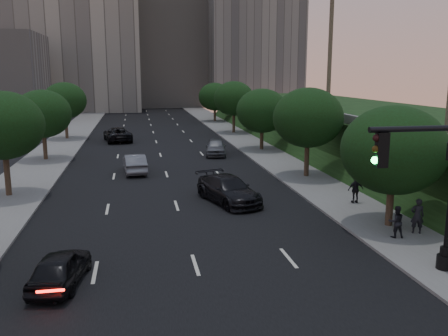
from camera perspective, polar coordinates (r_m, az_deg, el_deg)
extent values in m
plane|color=black|center=(15.47, -1.04, -18.78)|extent=(160.00, 160.00, 0.00)
cube|color=black|center=(43.94, -7.52, 1.12)|extent=(16.00, 140.00, 0.02)
cube|color=slate|center=(45.61, 5.45, 1.62)|extent=(4.50, 140.00, 0.15)
cube|color=slate|center=(44.61, -20.78, 0.70)|extent=(4.50, 140.00, 0.15)
cube|color=black|center=(48.12, 19.77, 3.83)|extent=(18.00, 90.00, 4.00)
cube|color=slate|center=(44.22, 10.35, 6.77)|extent=(0.35, 90.00, 0.70)
cube|color=gray|center=(106.18, -17.54, 15.33)|extent=(26.00, 20.00, 32.00)
cube|color=#9C998F|center=(115.61, -6.66, 13.91)|extent=(22.00, 18.00, 26.00)
cube|color=gray|center=(112.76, 3.06, 16.58)|extent=(20.00, 22.00, 36.00)
cylinder|color=#38281C|center=(25.41, 19.35, -3.73)|extent=(0.36, 0.36, 2.86)
ellipsoid|color=black|center=(24.88, 19.74, 2.06)|extent=(5.20, 5.20, 4.42)
cylinder|color=#38281C|center=(36.00, 9.93, 1.35)|extent=(0.36, 0.36, 3.21)
ellipsoid|color=black|center=(35.62, 10.09, 5.98)|extent=(5.20, 5.20, 4.42)
cylinder|color=#38281C|center=(48.27, 4.56, 3.80)|extent=(0.36, 0.36, 2.86)
ellipsoid|color=black|center=(48.00, 4.61, 6.88)|extent=(5.20, 5.20, 4.42)
cylinder|color=#38281C|center=(61.79, 1.18, 5.66)|extent=(0.36, 0.36, 3.21)
ellipsoid|color=black|center=(61.56, 1.19, 8.36)|extent=(5.20, 5.20, 4.42)
cylinder|color=#38281C|center=(76.49, -1.11, 6.63)|extent=(0.36, 0.36, 2.86)
ellipsoid|color=black|center=(76.32, -1.12, 8.58)|extent=(5.20, 5.20, 4.42)
cylinder|color=#38281C|center=(32.82, -24.64, -0.46)|extent=(0.36, 0.36, 3.26)
ellipsoid|color=black|center=(32.39, -25.08, 4.68)|extent=(5.00, 5.00, 4.25)
cylinder|color=#38281C|center=(45.37, -20.75, 2.70)|extent=(0.36, 0.36, 2.99)
ellipsoid|color=black|center=(45.08, -21.00, 6.11)|extent=(5.00, 5.00, 4.25)
cylinder|color=#38281C|center=(59.08, -18.44, 4.84)|extent=(0.36, 0.36, 3.26)
ellipsoid|color=black|center=(58.85, -18.62, 7.70)|extent=(5.00, 5.00, 4.25)
cylinder|color=#4C4233|center=(47.00, 12.72, 15.36)|extent=(0.40, 0.40, 14.50)
cube|color=black|center=(13.33, 18.46, 2.06)|extent=(0.32, 0.22, 0.95)
sphere|color=black|center=(13.20, 17.86, 3.46)|extent=(0.20, 0.20, 0.20)
sphere|color=#3F2B0A|center=(13.24, 17.78, 2.18)|extent=(0.20, 0.20, 0.20)
sphere|color=#19F24C|center=(13.29, 17.70, 0.90)|extent=(0.20, 0.20, 0.20)
cylinder|color=black|center=(21.02, 24.95, -10.41)|extent=(0.60, 0.60, 0.70)
cylinder|color=black|center=(20.85, 25.06, -9.13)|extent=(0.40, 0.40, 0.40)
imported|color=black|center=(18.96, -19.11, -11.28)|extent=(2.17, 4.12, 1.34)
imported|color=slate|center=(37.96, -10.69, 0.53)|extent=(1.97, 4.69, 1.51)
imported|color=black|center=(55.94, -12.69, 3.97)|extent=(3.68, 6.28, 1.64)
imported|color=black|center=(28.80, 0.52, -2.62)|extent=(3.80, 5.96, 1.61)
imported|color=#595C61|center=(45.38, -0.99, 2.55)|extent=(2.59, 4.92, 1.60)
imported|color=black|center=(24.72, 22.23, -5.35)|extent=(0.73, 0.61, 1.73)
imported|color=black|center=(23.79, 20.00, -6.09)|extent=(0.81, 0.67, 1.52)
imported|color=black|center=(29.24, 15.56, -2.51)|extent=(0.96, 0.40, 1.63)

